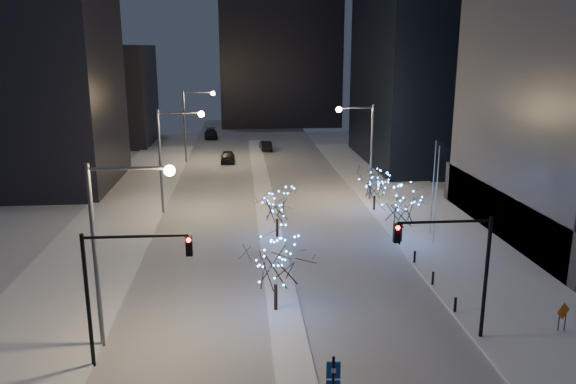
{
  "coord_description": "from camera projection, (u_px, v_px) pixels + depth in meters",
  "views": [
    {
      "loc": [
        -2.44,
        -25.86,
        15.48
      ],
      "look_at": [
        1.08,
        14.87,
        5.0
      ],
      "focal_mm": 35.0,
      "sensor_mm": 36.0,
      "label": 1
    }
  ],
  "objects": [
    {
      "name": "east_sidewalk",
      "position": [
        440.0,
        228.0,
        49.54
      ],
      "size": [
        10.0,
        90.0,
        0.15
      ],
      "primitive_type": "cube",
      "color": "white",
      "rests_on": "ground"
    },
    {
      "name": "median",
      "position": [
        265.0,
        202.0,
        57.94
      ],
      "size": [
        2.0,
        80.0,
        0.15
      ],
      "primitive_type": "cube",
      "color": "white",
      "rests_on": "ground"
    },
    {
      "name": "flagpoles",
      "position": [
        436.0,
        184.0,
        45.58
      ],
      "size": [
        1.35,
        2.6,
        8.0
      ],
      "color": "silver",
      "rests_on": "east_sidewalk"
    },
    {
      "name": "filler_west_far",
      "position": [
        96.0,
        95.0,
        92.41
      ],
      "size": [
        18.0,
        16.0,
        16.0
      ],
      "primitive_type": "cube",
      "color": "black",
      "rests_on": "ground"
    },
    {
      "name": "holiday_tree_plaza_near",
      "position": [
        402.0,
        205.0,
        45.22
      ],
      "size": [
        4.53,
        4.53,
        4.81
      ],
      "color": "black",
      "rests_on": "east_sidewalk"
    },
    {
      "name": "holiday_tree_median_far",
      "position": [
        277.0,
        205.0,
        46.45
      ],
      "size": [
        4.28,
        4.28,
        4.22
      ],
      "color": "black",
      "rests_on": "median"
    },
    {
      "name": "street_lamp_w_far",
      "position": [
        192.0,
        116.0,
        76.83
      ],
      "size": [
        4.4,
        0.56,
        10.0
      ],
      "color": "#595E66",
      "rests_on": "ground"
    },
    {
      "name": "car_far",
      "position": [
        211.0,
        134.0,
        99.24
      ],
      "size": [
        2.67,
        5.78,
        1.63
      ],
      "primitive_type": "imported",
      "rotation": [
        0.0,
        0.0,
        0.07
      ],
      "color": "black",
      "rests_on": "ground"
    },
    {
      "name": "construction_sign",
      "position": [
        563.0,
        314.0,
        31.16
      ],
      "size": [
        0.97,
        0.44,
        1.71
      ],
      "rotation": [
        0.0,
        0.0,
        0.4
      ],
      "color": "black",
      "rests_on": "east_sidewalk"
    },
    {
      "name": "car_near",
      "position": [
        228.0,
        157.0,
        78.11
      ],
      "size": [
        1.93,
        4.77,
        1.62
      ],
      "primitive_type": "imported",
      "rotation": [
        0.0,
        0.0,
        -0.0
      ],
      "color": "black",
      "rests_on": "ground"
    },
    {
      "name": "holiday_tree_plaza_far",
      "position": [
        375.0,
        183.0,
        54.3
      ],
      "size": [
        4.19,
        4.19,
        4.18
      ],
      "color": "black",
      "rests_on": "east_sidewalk"
    },
    {
      "name": "traffic_signal_east",
      "position": [
        459.0,
        258.0,
        29.53
      ],
      "size": [
        5.26,
        0.43,
        7.0
      ],
      "color": "black",
      "rests_on": "ground"
    },
    {
      "name": "bollards",
      "position": [
        423.0,
        267.0,
        39.36
      ],
      "size": [
        0.16,
        12.16,
        0.9
      ],
      "color": "black",
      "rests_on": "east_sidewalk"
    },
    {
      "name": "ground",
      "position": [
        292.0,
        357.0,
        29.01
      ],
      "size": [
        160.0,
        160.0,
        0.0
      ],
      "primitive_type": "plane",
      "color": "silver",
      "rests_on": "ground"
    },
    {
      "name": "horizon_block",
      "position": [
        279.0,
        20.0,
        113.08
      ],
      "size": [
        24.0,
        14.0,
        42.0
      ],
      "primitive_type": "cube",
      "color": "black",
      "rests_on": "ground"
    },
    {
      "name": "street_lamp_w_near",
      "position": [
        114.0,
        230.0,
        28.58
      ],
      "size": [
        4.4,
        0.56,
        10.0
      ],
      "color": "#595E66",
      "rests_on": "ground"
    },
    {
      "name": "road",
      "position": [
        263.0,
        191.0,
        62.78
      ],
      "size": [
        20.0,
        130.0,
        0.02
      ],
      "primitive_type": "cube",
      "color": "#B0B5C0",
      "rests_on": "ground"
    },
    {
      "name": "filler_west_near",
      "position": [
        8.0,
        81.0,
        62.3
      ],
      "size": [
        22.0,
        18.0,
        24.0
      ],
      "primitive_type": "cube",
      "color": "black",
      "rests_on": "ground"
    },
    {
      "name": "street_lamp_w_mid",
      "position": [
        171.0,
        147.0,
        52.71
      ],
      "size": [
        4.4,
        0.56,
        10.0
      ],
      "color": "#595E66",
      "rests_on": "ground"
    },
    {
      "name": "street_lamp_east",
      "position": [
        363.0,
        140.0,
        57.2
      ],
      "size": [
        3.9,
        0.56,
        10.0
      ],
      "color": "#595E66",
      "rests_on": "ground"
    },
    {
      "name": "traffic_signal_west",
      "position": [
        119.0,
        277.0,
        27.12
      ],
      "size": [
        5.26,
        0.43,
        7.0
      ],
      "color": "black",
      "rests_on": "ground"
    },
    {
      "name": "wayfinding_sign",
      "position": [
        333.0,
        384.0,
        23.17
      ],
      "size": [
        0.59,
        0.12,
        3.3
      ],
      "rotation": [
        0.0,
        0.0,
        -0.08
      ],
      "color": "black",
      "rests_on": "ground"
    },
    {
      "name": "west_sidewalk",
      "position": [
        104.0,
        237.0,
        47.12
      ],
      "size": [
        8.0,
        90.0,
        0.15
      ],
      "primitive_type": "cube",
      "color": "white",
      "rests_on": "ground"
    },
    {
      "name": "holiday_tree_median_near",
      "position": [
        276.0,
        261.0,
        33.18
      ],
      "size": [
        4.12,
        4.12,
        4.96
      ],
      "color": "black",
      "rests_on": "median"
    },
    {
      "name": "car_mid",
      "position": [
        266.0,
        146.0,
        87.52
      ],
      "size": [
        1.93,
        4.72,
        1.52
      ],
      "primitive_type": "imported",
      "rotation": [
        0.0,
        0.0,
        3.21
      ],
      "color": "black",
      "rests_on": "ground"
    }
  ]
}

